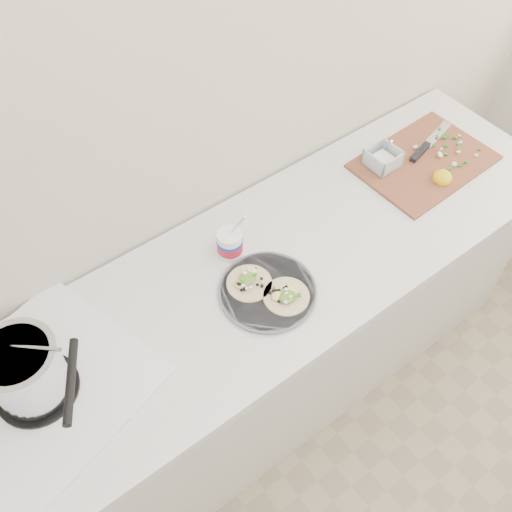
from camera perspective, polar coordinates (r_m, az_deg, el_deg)
counter at (r=2.19m, az=-0.72°, el=-8.93°), size 2.44×0.66×0.90m
stove at (r=1.64m, az=-21.65°, el=-11.27°), size 0.67×0.64×0.26m
taco_plate at (r=1.76m, az=1.17°, el=-3.38°), size 0.31×0.31×0.04m
tub at (r=1.81m, az=-2.53°, el=1.48°), size 0.09×0.09×0.19m
cutboard at (r=2.23m, az=16.11°, el=9.35°), size 0.51×0.36×0.08m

